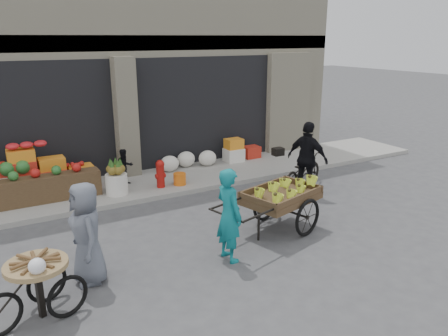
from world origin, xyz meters
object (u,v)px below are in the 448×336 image
tricycle_cart (38,281)px  orange_bucket (180,179)px  seated_person (125,167)px  banana_cart (279,194)px  vendor_woman (229,215)px  bicycle (302,171)px  fire_hydrant (160,173)px  vendor_grey (87,233)px  cyclist (307,159)px  pineapple_bin (117,184)px

tricycle_cart → orange_bucket: bearing=25.4°
orange_bucket → seated_person: seated_person is taller
orange_bucket → tricycle_cart: bearing=-134.3°
banana_cart → orange_bucket: bearing=86.4°
vendor_woman → bicycle: (3.53, 2.33, -0.38)m
tricycle_cart → bicycle: bearing=0.2°
fire_hydrant → banana_cart: (1.19, -3.35, 0.28)m
orange_bucket → bicycle: (2.77, -1.49, 0.18)m
vendor_woman → tricycle_cart: 3.13m
fire_hydrant → vendor_grey: size_ratio=0.43×
seated_person → fire_hydrant: bearing=-52.9°
fire_hydrant → seated_person: bearing=137.1°
fire_hydrant → bicycle: bearing=-25.1°
banana_cart → cyclist: size_ratio=1.50×
fire_hydrant → banana_cart: size_ratio=0.26×
pineapple_bin → banana_cart: banana_cart is taller
pineapple_bin → bicycle: (4.37, -1.59, 0.08)m
banana_cart → vendor_woman: (-1.45, -0.51, 0.05)m
orange_bucket → vendor_grey: vendor_grey is taller
seated_person → cyclist: cyclist is taller
orange_bucket → seated_person: size_ratio=0.34×
pineapple_bin → vendor_grey: vendor_grey is taller
banana_cart → vendor_woman: bearing=-175.8°
orange_bucket → vendor_grey: (-3.05, -3.34, 0.56)m
tricycle_cart → bicycle: 7.09m
pineapple_bin → fire_hydrant: (1.10, -0.05, 0.13)m
seated_person → bicycle: bearing=-38.8°
vendor_woman → tricycle_cart: bearing=88.4°
seated_person → banana_cart: (1.89, -4.00, 0.19)m
pineapple_bin → seated_person: size_ratio=0.56×
seated_person → vendor_grey: (-1.85, -4.04, 0.24)m
tricycle_cart → cyclist: 6.78m
vendor_grey → cyclist: cyclist is taller
vendor_grey → bicycle: (5.82, 1.85, -0.38)m
banana_cart → cyclist: 2.36m
tricycle_cart → fire_hydrant: bearing=29.7°
tricycle_cart → cyclist: bearing=-2.4°
banana_cart → tricycle_cart: size_ratio=1.89×
fire_hydrant → banana_cart: 3.56m
cyclist → seated_person: bearing=34.0°
fire_hydrant → seated_person: 0.96m
seated_person → banana_cart: 4.43m
seated_person → tricycle_cart: size_ratio=0.64×
fire_hydrant → seated_person: size_ratio=0.76×
pineapple_bin → banana_cart: size_ratio=0.19×
vendor_woman → banana_cart: bearing=-74.9°
seated_person → orange_bucket: bearing=-40.3°
fire_hydrant → tricycle_cart: tricycle_cart is taller
orange_bucket → vendor_woman: (-0.76, -3.81, 0.56)m
vendor_grey → cyclist: 5.81m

